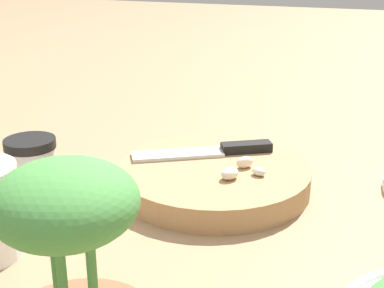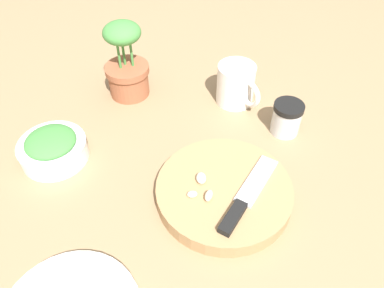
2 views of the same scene
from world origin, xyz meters
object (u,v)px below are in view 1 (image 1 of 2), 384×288
(chef_knife, at_px, (211,151))
(spice_jar, at_px, (30,167))
(cutting_board, at_px, (216,178))
(garlic_cloves, at_px, (240,169))

(chef_knife, bearing_deg, spice_jar, 94.80)
(cutting_board, xyz_separation_m, chef_knife, (0.02, -0.04, 0.02))
(garlic_cloves, height_order, spice_jar, spice_jar)
(cutting_board, distance_m, garlic_cloves, 0.04)
(cutting_board, relative_size, garlic_cloves, 3.60)
(spice_jar, bearing_deg, cutting_board, -155.42)
(cutting_board, distance_m, chef_knife, 0.05)
(cutting_board, height_order, garlic_cloves, garlic_cloves)
(garlic_cloves, xyz_separation_m, spice_jar, (0.25, 0.09, -0.00))
(chef_knife, relative_size, garlic_cloves, 2.60)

